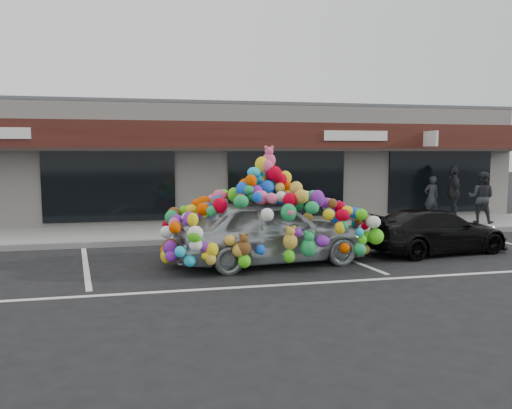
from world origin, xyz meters
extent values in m
plane|color=black|center=(0.00, 0.00, 0.00)|extent=(90.00, 90.00, 0.00)
cube|color=silver|center=(0.00, 8.50, 2.10)|extent=(24.00, 6.00, 4.20)
cube|color=#59595B|center=(0.00, 8.50, 4.25)|extent=(24.00, 6.00, 0.12)
cube|color=#34120E|center=(0.00, 5.42, 3.15)|extent=(24.00, 0.18, 0.90)
cube|color=black|center=(0.00, 4.90, 2.65)|extent=(24.00, 1.20, 0.10)
cube|color=white|center=(8.20, 4.95, 3.05)|extent=(0.08, 0.95, 0.55)
cube|color=white|center=(5.50, 5.30, 3.15)|extent=(2.40, 0.04, 0.35)
cube|color=black|center=(-3.00, 5.47, 1.45)|extent=(4.20, 0.12, 2.30)
cube|color=black|center=(3.00, 5.47, 1.45)|extent=(4.20, 0.12, 2.30)
cube|color=black|center=(9.00, 5.47, 1.45)|extent=(4.20, 0.12, 2.30)
cube|color=gray|center=(0.00, 4.00, 0.07)|extent=(26.00, 3.00, 0.15)
cube|color=slate|center=(0.00, 2.50, 0.07)|extent=(26.00, 0.18, 0.16)
cube|color=silver|center=(-3.20, 0.20, 0.00)|extent=(0.73, 4.37, 0.01)
cube|color=silver|center=(2.80, 0.20, 0.00)|extent=(0.73, 4.37, 0.01)
cube|color=silver|center=(2.00, -2.30, 0.00)|extent=(14.00, 0.12, 0.01)
imported|color=#B6BAC2|center=(0.94, -0.38, 0.76)|extent=(2.27, 4.62, 1.52)
ellipsoid|color=#D10003|center=(0.94, -0.38, 2.08)|extent=(1.54, 2.01, 1.14)
sphere|color=gold|center=(2.50, -0.53, 1.09)|extent=(0.34, 0.34, 0.34)
sphere|color=#227EFF|center=(1.54, -1.36, 0.55)|extent=(0.36, 0.36, 0.36)
sphere|color=#2CB55F|center=(0.14, 0.58, 0.60)|extent=(0.30, 0.30, 0.30)
sphere|color=pink|center=(0.94, -0.38, 2.60)|extent=(0.32, 0.32, 0.32)
sphere|color=#DF4A01|center=(-0.40, -0.28, 1.10)|extent=(0.30, 0.30, 0.30)
imported|color=black|center=(5.37, -0.10, 0.56)|extent=(2.08, 4.04, 1.12)
imported|color=black|center=(8.30, 4.87, 0.93)|extent=(0.57, 0.38, 1.56)
imported|color=black|center=(9.36, 3.52, 1.03)|extent=(1.08, 1.07, 1.76)
imported|color=black|center=(8.97, 4.58, 1.11)|extent=(1.21, 0.76, 1.91)
camera|label=1|loc=(-1.79, -11.42, 2.57)|focal=35.00mm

